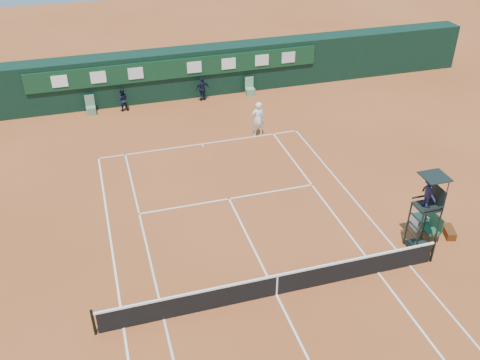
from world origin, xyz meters
name	(u,v)px	position (x,y,z in m)	size (l,w,h in m)	color
ground	(276,295)	(0.00, 0.00, 0.00)	(90.00, 90.00, 0.00)	#A95327
court_lines	(276,295)	(0.00, 0.00, 0.01)	(11.05, 23.85, 0.01)	silver
tennis_net	(277,284)	(0.00, 0.00, 0.51)	(12.90, 0.10, 1.10)	black
back_wall	(176,73)	(0.00, 18.74, 1.51)	(40.00, 1.65, 3.00)	black
linesman_chair_left	(91,109)	(-5.50, 17.48, 0.32)	(0.55, 0.50, 1.15)	#55835E
linesman_chair_right	(250,90)	(4.50, 17.48, 0.32)	(0.55, 0.50, 1.15)	#629768
umpire_chair	(429,198)	(6.36, 0.85, 2.46)	(0.96, 0.95, 3.42)	black
player_bench	(430,223)	(7.25, 1.50, 0.60)	(0.56, 1.20, 1.10)	#1B442C
tennis_bag	(449,232)	(8.06, 1.23, 0.16)	(0.38, 0.86, 0.32)	black
cooler	(420,222)	(7.14, 2.02, 0.33)	(0.57, 0.57, 0.65)	white
tennis_ball	(208,155)	(0.01, 10.52, 0.03)	(0.06, 0.06, 0.06)	yellow
player	(258,119)	(3.22, 11.99, 1.00)	(0.73, 0.48, 2.01)	white
ball_kid_left	(122,100)	(-3.60, 17.42, 0.71)	(0.69, 0.54, 1.42)	black
ball_kid_right	(203,89)	(1.38, 17.51, 0.77)	(0.91, 0.38, 1.54)	black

